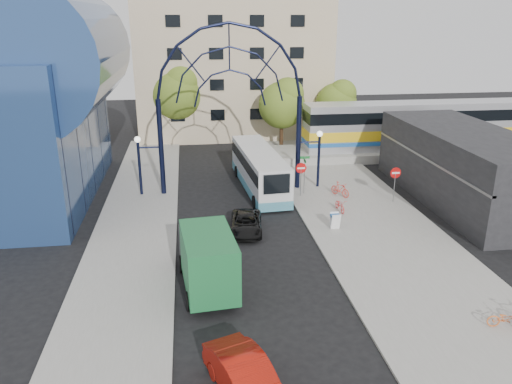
{
  "coord_description": "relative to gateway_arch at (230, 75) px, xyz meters",
  "views": [
    {
      "loc": [
        -3.01,
        -21.16,
        12.35
      ],
      "look_at": [
        0.74,
        6.0,
        2.71
      ],
      "focal_mm": 35.0,
      "sensor_mm": 36.0,
      "label": 1
    }
  ],
  "objects": [
    {
      "name": "street_name_sign",
      "position": [
        5.2,
        -1.4,
        -6.43
      ],
      "size": [
        0.7,
        0.7,
        2.8
      ],
      "color": "slate",
      "rests_on": "sidewalk_east"
    },
    {
      "name": "stop_sign",
      "position": [
        4.8,
        -2.0,
        -6.56
      ],
      "size": [
        0.8,
        0.07,
        2.5
      ],
      "color": "slate",
      "rests_on": "sidewalk_east"
    },
    {
      "name": "city_bus",
      "position": [
        2.14,
        0.4,
        -7.01
      ],
      "size": [
        3.14,
        10.92,
        2.96
      ],
      "rotation": [
        0.0,
        0.0,
        0.07
      ],
      "color": "silver",
      "rests_on": "ground"
    },
    {
      "name": "bike_near_a",
      "position": [
        6.76,
        -5.27,
        -8.02
      ],
      "size": [
        0.65,
        1.61,
        0.83
      ],
      "primitive_type": "imported",
      "rotation": [
        0.0,
        0.0,
        0.06
      ],
      "color": "red",
      "rests_on": "sidewalk_east"
    },
    {
      "name": "red_sedan",
      "position": [
        -1.42,
        -21.41,
        -7.82
      ],
      "size": [
        2.96,
        4.7,
        1.46
      ],
      "primitive_type": "imported",
      "rotation": [
        0.0,
        0.0,
        0.35
      ],
      "color": "#941309",
      "rests_on": "ground"
    },
    {
      "name": "tree_north_a",
      "position": [
        6.12,
        11.93,
        -3.95
      ],
      "size": [
        4.48,
        4.48,
        7.0
      ],
      "color": "#382314",
      "rests_on": "ground"
    },
    {
      "name": "bike_far_a",
      "position": [
        9.73,
        -19.01,
        -8.02
      ],
      "size": [
        1.67,
        0.94,
        0.83
      ],
      "primitive_type": "imported",
      "rotation": [
        0.0,
        0.0,
        1.31
      ],
      "color": "#D4642A",
      "rests_on": "sidewalk_east"
    },
    {
      "name": "sidewalk_east",
      "position": [
        8.0,
        -10.0,
        -8.5
      ],
      "size": [
        8.0,
        56.0,
        0.12
      ],
      "primitive_type": "cube",
      "color": "gray",
      "rests_on": "ground"
    },
    {
      "name": "ground",
      "position": [
        0.0,
        -14.0,
        -8.56
      ],
      "size": [
        120.0,
        120.0,
        0.0
      ],
      "primitive_type": "plane",
      "color": "black",
      "rests_on": "ground"
    },
    {
      "name": "transit_hall",
      "position": [
        -15.3,
        1.0,
        -1.86
      ],
      "size": [
        16.5,
        18.0,
        14.5
      ],
      "color": "navy",
      "rests_on": "ground"
    },
    {
      "name": "plaza_west",
      "position": [
        -6.5,
        -8.0,
        -8.5
      ],
      "size": [
        5.0,
        50.0,
        0.12
      ],
      "primitive_type": "cube",
      "color": "gray",
      "rests_on": "ground"
    },
    {
      "name": "do_not_enter_sign",
      "position": [
        11.0,
        -4.0,
        -6.58
      ],
      "size": [
        0.76,
        0.07,
        2.48
      ],
      "color": "slate",
      "rests_on": "sidewalk_east"
    },
    {
      "name": "sandwich_board",
      "position": [
        5.6,
        -8.02,
        -7.81
      ],
      "size": [
        0.55,
        0.61,
        0.99
      ],
      "color": "white",
      "rests_on": "sidewalk_east"
    },
    {
      "name": "tree_north_c",
      "position": [
        12.12,
        13.93,
        -4.28
      ],
      "size": [
        4.16,
        4.16,
        6.5
      ],
      "color": "#382314",
      "rests_on": "ground"
    },
    {
      "name": "train_car",
      "position": [
        20.0,
        8.0,
        -5.66
      ],
      "size": [
        25.1,
        3.05,
        4.2
      ],
      "color": "#B7B7BC",
      "rests_on": "train_platform"
    },
    {
      "name": "black_suv",
      "position": [
        0.21,
        -7.52,
        -8.0
      ],
      "size": [
        2.35,
        4.24,
        1.12
      ],
      "primitive_type": "imported",
      "rotation": [
        0.0,
        0.0,
        -0.13
      ],
      "color": "black",
      "rests_on": "ground"
    },
    {
      "name": "train_platform",
      "position": [
        20.0,
        8.0,
        -8.16
      ],
      "size": [
        32.0,
        5.0,
        0.8
      ],
      "primitive_type": "cube",
      "color": "gray",
      "rests_on": "ground"
    },
    {
      "name": "bike_near_b",
      "position": [
        7.63,
        -2.39,
        -7.92
      ],
      "size": [
        1.28,
        1.71,
        1.02
      ],
      "primitive_type": "imported",
      "rotation": [
        0.0,
        0.0,
        0.54
      ],
      "color": "red",
      "rests_on": "sidewalk_east"
    },
    {
      "name": "tree_north_b",
      "position": [
        -3.88,
        15.93,
        -3.29
      ],
      "size": [
        5.12,
        5.12,
        8.0
      ],
      "color": "#382314",
      "rests_on": "ground"
    },
    {
      "name": "commercial_block_east",
      "position": [
        16.0,
        -4.0,
        -6.06
      ],
      "size": [
        6.0,
        16.0,
        5.0
      ],
      "primitive_type": "cube",
      "color": "black",
      "rests_on": "ground"
    },
    {
      "name": "green_truck",
      "position": [
        -2.43,
        -13.7,
        -7.02
      ],
      "size": [
        2.78,
        6.26,
        3.07
      ],
      "rotation": [
        0.0,
        0.0,
        0.09
      ],
      "color": "black",
      "rests_on": "ground"
    },
    {
      "name": "gateway_arch",
      "position": [
        0.0,
        0.0,
        0.0
      ],
      "size": [
        13.64,
        0.44,
        12.1
      ],
      "color": "black",
      "rests_on": "ground"
    },
    {
      "name": "apartment_block",
      "position": [
        2.0,
        20.97,
        -1.55
      ],
      "size": [
        20.0,
        12.1,
        14.0
      ],
      "color": "tan",
      "rests_on": "ground"
    }
  ]
}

